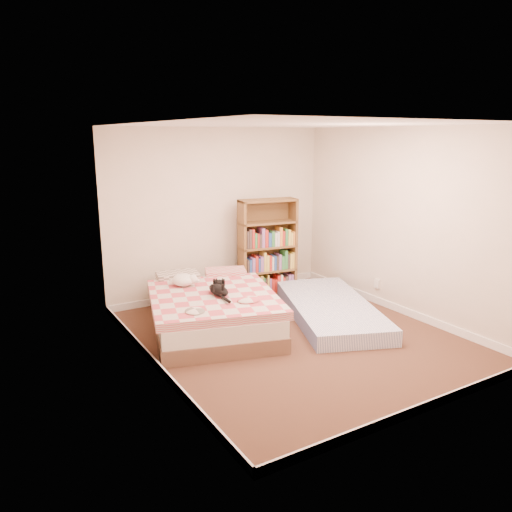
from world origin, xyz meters
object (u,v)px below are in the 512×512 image
bed (211,308)px  bookshelf (267,259)px  white_dog (184,280)px  floor_mattress (330,309)px  black_cat (218,289)px

bed → bookshelf: bookshelf is taller
bed → bookshelf: 1.63m
white_dog → floor_mattress: bearing=-26.3°
bed → white_dog: bearing=135.8°
bed → white_dog: (-0.20, 0.35, 0.32)m
bed → black_cat: 0.37m
bed → black_cat: bearing=-72.3°
bookshelf → floor_mattress: bearing=-73.5°
bed → black_cat: black_cat is taller
black_cat → white_dog: (-0.21, 0.55, 0.01)m
bookshelf → bed: bearing=-139.9°
bed → floor_mattress: size_ratio=1.04×
black_cat → white_dog: size_ratio=2.01×
floor_mattress → white_dog: bearing=176.1°
bed → white_dog: size_ratio=7.21×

